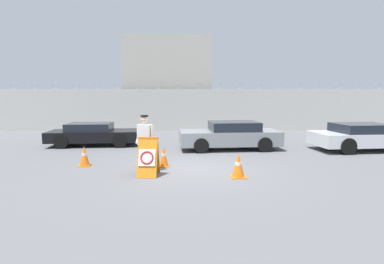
# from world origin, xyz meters

# --- Properties ---
(ground_plane) EXTENTS (90.00, 90.00, 0.00)m
(ground_plane) POSITION_xyz_m (0.00, 0.00, 0.00)
(ground_plane) COLOR #5B5B5E
(perimeter_wall) EXTENTS (36.00, 0.30, 3.35)m
(perimeter_wall) POSITION_xyz_m (0.00, 11.15, 1.46)
(perimeter_wall) COLOR beige
(perimeter_wall) RESTS_ON ground_plane
(building_block) EXTENTS (6.53, 6.07, 6.80)m
(building_block) POSITION_xyz_m (-1.54, 15.09, 3.40)
(building_block) COLOR #B2ADA3
(building_block) RESTS_ON ground_plane
(barricade_sign) EXTENTS (0.65, 0.80, 1.19)m
(barricade_sign) POSITION_xyz_m (-1.33, -0.92, 0.59)
(barricade_sign) COLOR orange
(barricade_sign) RESTS_ON ground_plane
(security_guard) EXTENTS (0.62, 0.56, 1.82)m
(security_guard) POSITION_xyz_m (-1.50, -0.34, 1.02)
(security_guard) COLOR #514C42
(security_guard) RESTS_ON ground_plane
(traffic_cone_near) EXTENTS (0.44, 0.44, 0.73)m
(traffic_cone_near) POSITION_xyz_m (1.38, -1.19, 0.36)
(traffic_cone_near) COLOR orange
(traffic_cone_near) RESTS_ON ground_plane
(traffic_cone_mid) EXTENTS (0.34, 0.34, 0.71)m
(traffic_cone_mid) POSITION_xyz_m (-0.94, 0.24, 0.35)
(traffic_cone_mid) COLOR orange
(traffic_cone_mid) RESTS_ON ground_plane
(traffic_cone_far) EXTENTS (0.39, 0.39, 0.71)m
(traffic_cone_far) POSITION_xyz_m (-3.71, 0.39, 0.35)
(traffic_cone_far) COLOR orange
(traffic_cone_far) RESTS_ON ground_plane
(parked_car_front_coupe) EXTENTS (4.43, 2.15, 1.11)m
(parked_car_front_coupe) POSITION_xyz_m (-4.72, 4.82, 0.57)
(parked_car_front_coupe) COLOR black
(parked_car_front_coupe) RESTS_ON ground_plane
(parked_car_rear_sedan) EXTENTS (4.61, 2.23, 1.26)m
(parked_car_rear_sedan) POSITION_xyz_m (1.84, 3.65, 0.64)
(parked_car_rear_sedan) COLOR black
(parked_car_rear_sedan) RESTS_ON ground_plane
(parked_car_far_side) EXTENTS (4.82, 2.32, 1.20)m
(parked_car_far_side) POSITION_xyz_m (7.85, 3.21, 0.62)
(parked_car_far_side) COLOR black
(parked_car_far_side) RESTS_ON ground_plane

